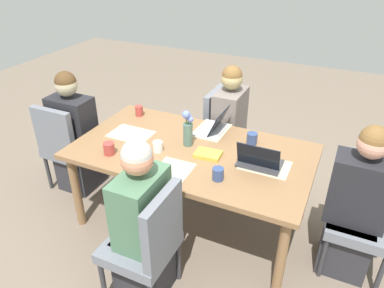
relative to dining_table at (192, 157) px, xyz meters
name	(u,v)px	position (x,y,z in m)	size (l,w,h in m)	color
ground_plane	(192,219)	(0.00, 0.00, -0.66)	(10.00, 10.00, 0.00)	#756656
dining_table	(192,157)	(0.00, 0.00, 0.00)	(1.89, 1.05, 0.73)	olive
chair_head_right_left_near	(66,144)	(1.29, 0.06, -0.16)	(0.44, 0.44, 0.90)	slate
person_head_right_left_near	(76,139)	(1.23, -0.02, -0.13)	(0.40, 0.36, 1.19)	#2D2D33
chair_far_left_mid	(148,241)	(-0.07, 0.81, -0.16)	(0.44, 0.44, 0.90)	slate
person_far_left_mid	(143,228)	(0.01, 0.75, -0.13)	(0.36, 0.40, 1.19)	#2D2D33
chair_head_left_left_far	(363,209)	(-1.31, -0.11, -0.16)	(0.44, 0.44, 0.90)	slate
person_head_left_left_far	(354,210)	(-1.25, -0.04, -0.13)	(0.40, 0.36, 1.19)	#2D2D33
chair_near_right_near	(224,129)	(0.04, -0.85, -0.16)	(0.44, 0.44, 0.90)	slate
person_near_right_near	(229,131)	(-0.04, -0.79, -0.13)	(0.36, 0.40, 1.19)	#2D2D33
flower_vase	(188,128)	(0.06, -0.05, 0.23)	(0.09, 0.09, 0.31)	#4C6B60
placemat_head_right_left_near	(131,134)	(0.58, -0.01, 0.08)	(0.36, 0.26, 0.00)	beige
placemat_far_left_mid	(170,173)	(0.00, 0.37, 0.08)	(0.36, 0.26, 0.00)	beige
placemat_head_left_left_far	(265,165)	(-0.59, -0.02, 0.08)	(0.36, 0.26, 0.00)	beige
placemat_near_right_near	(211,130)	(-0.02, -0.37, 0.08)	(0.36, 0.26, 0.00)	beige
laptop_head_left_left_far	(259,161)	(-0.55, 0.01, 0.12)	(0.32, 0.22, 0.21)	#38383D
laptop_near_right_near	(213,127)	(-0.04, -0.36, 0.12)	(0.22, 0.32, 0.20)	silver
coffee_mug_near_left	(109,149)	(0.55, 0.33, 0.12)	(0.09, 0.09, 0.10)	#AD3D38
coffee_mug_near_right	(218,174)	(-0.34, 0.29, 0.12)	(0.08, 0.08, 0.09)	#33477A
coffee_mug_centre_left	(158,147)	(0.23, 0.14, 0.12)	(0.08, 0.08, 0.08)	white
coffee_mug_centre_right	(139,111)	(0.72, -0.36, 0.12)	(0.07, 0.07, 0.10)	#AD3D38
coffee_mug_far_left	(252,138)	(-0.40, -0.30, 0.12)	(0.09, 0.09, 0.09)	#33477A
book_red_cover	(208,154)	(-0.15, 0.04, 0.09)	(0.20, 0.14, 0.03)	gold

